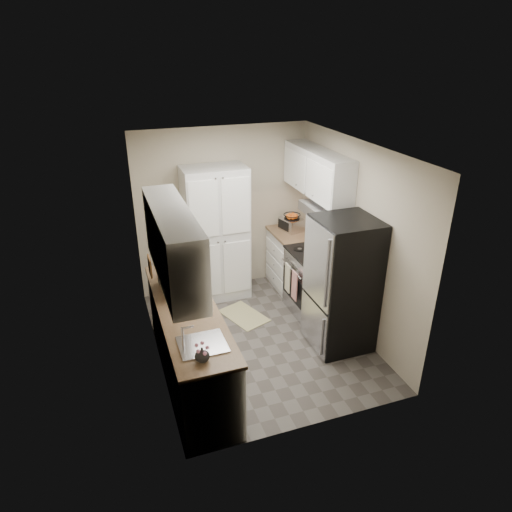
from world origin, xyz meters
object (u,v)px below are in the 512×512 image
(electric_range, at_px, (315,281))
(microwave, at_px, (180,277))
(refrigerator, at_px, (342,284))
(wine_bottle, at_px, (165,267))
(toaster_oven, at_px, (292,224))
(pantry_cabinet, at_px, (216,234))

(electric_range, xyz_separation_m, microwave, (-1.94, -0.37, 0.59))
(refrigerator, xyz_separation_m, wine_bottle, (-2.04, 0.77, 0.21))
(wine_bottle, bearing_deg, toaster_oven, 23.96)
(pantry_cabinet, height_order, microwave, pantry_cabinet)
(wine_bottle, bearing_deg, pantry_cabinet, 46.83)
(microwave, bearing_deg, electric_range, -92.56)
(refrigerator, relative_size, toaster_oven, 5.02)
(microwave, bearing_deg, toaster_oven, -70.44)
(electric_range, bearing_deg, microwave, -169.35)
(pantry_cabinet, bearing_deg, wine_bottle, -133.17)
(pantry_cabinet, height_order, refrigerator, pantry_cabinet)
(pantry_cabinet, bearing_deg, toaster_oven, -1.45)
(wine_bottle, bearing_deg, microwave, -68.87)
(refrigerator, height_order, wine_bottle, refrigerator)
(microwave, xyz_separation_m, toaster_oven, (1.96, 1.26, -0.05))
(pantry_cabinet, xyz_separation_m, electric_range, (1.17, -0.93, -0.52))
(pantry_cabinet, relative_size, wine_bottle, 6.93)
(toaster_oven, bearing_deg, refrigerator, -105.44)
(refrigerator, xyz_separation_m, toaster_oven, (0.05, 1.69, 0.17))
(pantry_cabinet, relative_size, refrigerator, 1.18)
(microwave, relative_size, toaster_oven, 1.58)
(microwave, height_order, wine_bottle, microwave)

